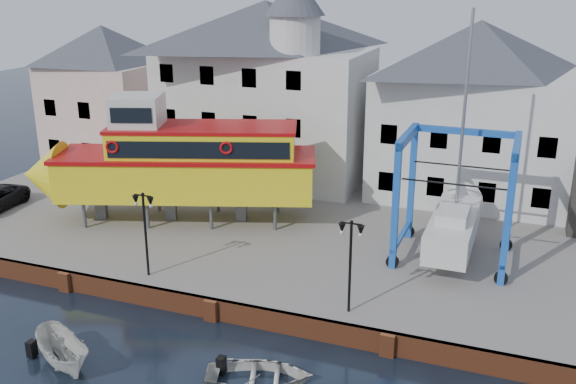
% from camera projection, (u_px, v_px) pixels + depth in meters
% --- Properties ---
extents(ground, '(140.00, 140.00, 0.00)m').
position_uv_depth(ground, '(212.00, 320.00, 28.86)').
color(ground, black).
rests_on(ground, ground).
extents(hardstanding, '(44.00, 22.00, 1.00)m').
position_uv_depth(hardstanding, '(296.00, 226.00, 38.45)').
color(hardstanding, slate).
rests_on(hardstanding, ground).
extents(quay_wall, '(44.00, 0.47, 1.00)m').
position_uv_depth(quay_wall, '(213.00, 309.00, 28.80)').
color(quay_wall, brown).
rests_on(quay_wall, ground).
extents(building_pink, '(8.00, 7.00, 10.30)m').
position_uv_depth(building_pink, '(107.00, 94.00, 48.92)').
color(building_pink, beige).
rests_on(building_pink, hardstanding).
extents(building_white_main, '(14.00, 8.30, 14.00)m').
position_uv_depth(building_white_main, '(267.00, 88.00, 44.47)').
color(building_white_main, '#BCBCBC').
rests_on(building_white_main, hardstanding).
extents(building_white_right, '(12.00, 8.00, 11.20)m').
position_uv_depth(building_white_right, '(473.00, 111.00, 40.56)').
color(building_white_right, '#BCBCBC').
rests_on(building_white_right, hardstanding).
extents(lamp_post_left, '(1.12, 0.32, 4.20)m').
position_uv_depth(lamp_post_left, '(144.00, 213.00, 29.95)').
color(lamp_post_left, black).
rests_on(lamp_post_left, hardstanding).
extents(lamp_post_right, '(1.12, 0.32, 4.20)m').
position_uv_depth(lamp_post_right, '(351.00, 243.00, 26.57)').
color(lamp_post_right, black).
rests_on(lamp_post_right, hardstanding).
extents(tour_boat, '(17.38, 9.35, 7.40)m').
position_uv_depth(tour_boat, '(169.00, 163.00, 36.94)').
color(tour_boat, '#59595E').
rests_on(tour_boat, hardstanding).
extents(travel_lift, '(5.77, 8.17, 12.33)m').
position_uv_depth(travel_lift, '(456.00, 216.00, 32.73)').
color(travel_lift, '#14489E').
rests_on(travel_lift, hardstanding).
extents(motorboat_a, '(4.02, 3.19, 1.48)m').
position_uv_depth(motorboat_a, '(65.00, 365.00, 25.47)').
color(motorboat_a, beige).
rests_on(motorboat_a, ground).
extents(motorboat_b, '(4.77, 4.03, 0.84)m').
position_uv_depth(motorboat_b, '(259.00, 383.00, 24.38)').
color(motorboat_b, beige).
rests_on(motorboat_b, ground).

